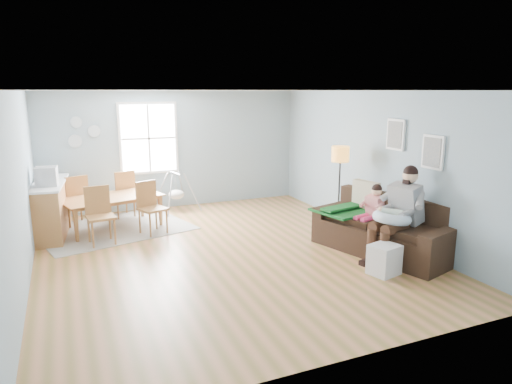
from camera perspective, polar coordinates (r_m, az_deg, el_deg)
name	(u,v)px	position (r m, az deg, el deg)	size (l,w,h in m)	color
room	(223,109)	(7.39, -4.14, 10.36)	(8.40, 9.40, 3.90)	olive
window	(149,138)	(10.66, -13.28, 6.55)	(1.32, 0.08, 1.62)	white
pictures	(413,143)	(8.05, 19.06, 5.81)	(0.05, 1.34, 0.74)	white
wall_plates	(82,132)	(10.50, -20.94, 6.97)	(0.67, 0.02, 0.66)	#A8BEC9
sofa	(385,233)	(8.08, 15.78, -4.96)	(1.62, 2.52, 0.94)	black
green_throw	(346,210)	(8.39, 11.19, -2.22)	(1.06, 0.88, 0.04)	#14571A
beige_pillow	(366,196)	(8.48, 13.56, -0.44)	(0.15, 0.53, 0.53)	tan
father	(399,211)	(7.66, 17.40, -2.25)	(1.14, 0.67, 1.53)	gray
nursing_pillow	(392,218)	(7.54, 16.62, -3.11)	(0.61, 0.61, 0.17)	#C9DEFB
infant	(390,213)	(7.53, 16.39, -2.48)	(0.30, 0.38, 0.15)	silver
toddler	(372,206)	(8.01, 14.32, -1.66)	(0.60, 0.39, 0.89)	silver
floor_lamp	(340,161)	(8.91, 10.48, 3.80)	(0.33, 0.33, 1.66)	black
storage_cube	(384,260)	(7.15, 15.69, -8.15)	(0.49, 0.45, 0.46)	silver
rug	(114,228)	(9.58, -17.34, -4.38)	(2.77, 2.11, 0.01)	gray
dining_table	(113,213)	(9.49, -17.47, -2.51)	(1.87, 1.04, 0.66)	olive
chair_sw	(99,211)	(8.65, -19.01, -2.23)	(0.52, 0.52, 1.03)	#935633
chair_se	(150,204)	(8.99, -13.13, -1.41)	(0.59, 0.59, 1.01)	#935633
chair_nw	(76,197)	(9.92, -21.61, -0.56)	(0.60, 0.60, 1.04)	#935633
chair_ne	(123,191)	(10.23, -16.26, 0.17)	(0.59, 0.59, 1.03)	#935633
counter	(51,208)	(9.50, -24.20, -1.85)	(0.73, 1.88, 1.03)	olive
monitor	(46,176)	(9.03, -24.75, 1.80)	(0.40, 0.38, 0.34)	#A7A7AC
baby_swing	(176,194)	(10.60, -9.93, -0.22)	(1.02, 1.03, 0.88)	#A7A7AC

